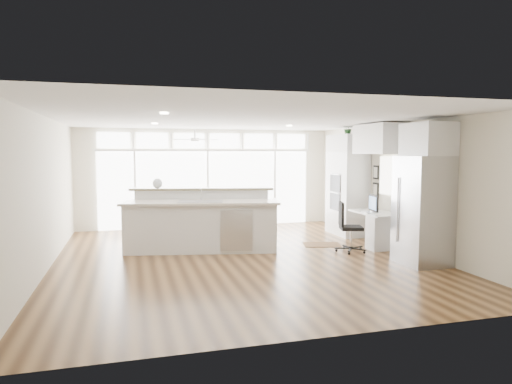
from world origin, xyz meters
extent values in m
cube|color=#422814|center=(0.00, 0.00, -0.01)|extent=(7.00, 8.00, 0.02)
cube|color=silver|center=(0.00, 0.00, 2.70)|extent=(7.00, 8.00, 0.02)
cube|color=beige|center=(0.00, 4.00, 1.35)|extent=(7.00, 0.04, 2.70)
cube|color=beige|center=(0.00, -4.00, 1.35)|extent=(7.00, 0.04, 2.70)
cube|color=beige|center=(-3.50, 0.00, 1.35)|extent=(0.04, 8.00, 2.70)
cube|color=beige|center=(3.50, 0.00, 1.35)|extent=(0.04, 8.00, 2.70)
cube|color=white|center=(0.00, 3.94, 1.05)|extent=(5.80, 0.06, 2.08)
cube|color=white|center=(0.00, 3.94, 2.38)|extent=(5.90, 0.06, 0.40)
cube|color=white|center=(3.46, 0.30, 1.55)|extent=(0.04, 0.85, 0.85)
cube|color=silver|center=(-0.50, 2.80, 2.48)|extent=(1.16, 1.16, 0.32)
cube|color=beige|center=(0.00, 0.20, 2.68)|extent=(3.40, 3.00, 0.02)
cube|color=silver|center=(3.17, 1.80, 1.25)|extent=(0.64, 1.20, 2.50)
cube|color=silver|center=(3.13, 0.30, 0.38)|extent=(0.72, 1.30, 0.76)
cube|color=silver|center=(3.17, 0.30, 2.35)|extent=(0.64, 1.30, 0.64)
cube|color=#ACACB1|center=(3.11, -1.35, 1.00)|extent=(0.76, 0.90, 2.00)
cube|color=silver|center=(3.17, -1.35, 2.30)|extent=(0.64, 0.90, 0.60)
cube|color=black|center=(3.46, 0.92, 1.40)|extent=(0.06, 0.22, 0.80)
cube|color=silver|center=(-0.65, 0.88, 0.64)|extent=(3.43, 1.86, 1.29)
cube|color=#362011|center=(2.04, 0.74, 0.01)|extent=(0.93, 0.77, 0.01)
cube|color=black|center=(2.33, -0.07, 0.51)|extent=(0.65, 0.62, 1.03)
sphere|color=silver|center=(-1.50, 1.46, 1.40)|extent=(0.28, 0.28, 0.22)
cube|color=black|center=(3.05, 0.30, 0.96)|extent=(0.15, 0.49, 0.40)
cube|color=silver|center=(2.88, 0.30, 0.77)|extent=(0.14, 0.32, 0.02)
imported|color=#225023|center=(3.17, 1.80, 2.62)|extent=(0.32, 0.35, 0.25)
camera|label=1|loc=(-2.09, -8.55, 2.07)|focal=32.00mm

